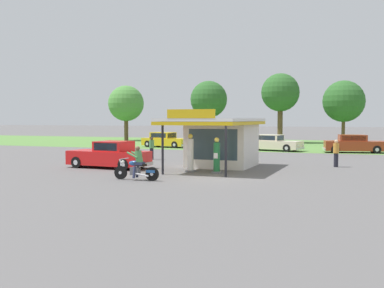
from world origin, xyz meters
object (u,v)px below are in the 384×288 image
featured_classic_sedan (110,156)px  parked_car_back_row_centre (354,144)px  gas_pump_nearside (190,155)px  parked_car_back_row_left (271,143)px  bystander_admiring_sedan (152,148)px  gas_pump_offside (217,157)px  bystander_leaning_by_kiosk (336,153)px  parked_car_back_row_centre_left (165,140)px  motorcycle_with_rider (137,166)px

featured_classic_sedan → parked_car_back_row_centre: featured_classic_sedan is taller
gas_pump_nearside → parked_car_back_row_left: size_ratio=0.36×
bystander_admiring_sedan → gas_pump_offside: bearing=-42.7°
parked_car_back_row_centre → bystander_admiring_sedan: bystander_admiring_sedan is taller
bystander_leaning_by_kiosk → bystander_admiring_sedan: bearing=176.5°
parked_car_back_row_centre_left → bystander_admiring_sedan: bearing=-69.9°
bystander_admiring_sedan → parked_car_back_row_left: bearing=63.3°
featured_classic_sedan → parked_car_back_row_left: bearing=71.9°
bystander_admiring_sedan → bystander_leaning_by_kiosk: bystander_leaning_by_kiosk is taller
parked_car_back_row_centre_left → bystander_leaning_by_kiosk: 22.28m
motorcycle_with_rider → parked_car_back_row_centre: (8.84, 22.10, 0.05)m
gas_pump_offside → parked_car_back_row_centre: 19.17m
featured_classic_sedan → parked_car_back_row_centre: 21.96m
gas_pump_offside → bystander_admiring_sedan: bearing=137.3°
motorcycle_with_rider → bystander_admiring_sedan: bearing=112.1°
parked_car_back_row_centre → parked_car_back_row_left: bearing=178.8°
motorcycle_with_rider → featured_classic_sedan: bearing=133.0°
featured_classic_sedan → parked_car_back_row_centre: bearing=54.3°
featured_classic_sedan → bystander_leaning_by_kiosk: size_ratio=3.13×
parked_car_back_row_centre → parked_car_back_row_left: size_ratio=0.92×
parked_car_back_row_centre_left → bystander_admiring_sedan: bystander_admiring_sedan is taller
bystander_admiring_sedan → bystander_leaning_by_kiosk: bearing=-3.5°
gas_pump_offside → motorcycle_with_rider: (-2.59, -3.98, -0.20)m
featured_classic_sedan → gas_pump_nearside: bearing=-3.3°
gas_pump_nearside → gas_pump_offside: 1.48m
motorcycle_with_rider → parked_car_back_row_centre: size_ratio=0.44×
gas_pump_offside → parked_car_back_row_centre: gas_pump_offside is taller
gas_pump_nearside → parked_car_back_row_left: bearing=87.6°
motorcycle_with_rider → featured_classic_sedan: motorcycle_with_rider is taller
gas_pump_nearside → featured_classic_sedan: gas_pump_nearside is taller
gas_pump_nearside → parked_car_back_row_centre: gas_pump_nearside is taller
motorcycle_with_rider → bystander_leaning_by_kiosk: bystander_leaning_by_kiosk is taller
parked_car_back_row_centre_left → bystander_leaning_by_kiosk: (17.25, -14.10, 0.16)m
bystander_leaning_by_kiosk → gas_pump_offside: bearing=-135.7°
gas_pump_offside → parked_car_back_row_centre: size_ratio=0.36×
gas_pump_nearside → motorcycle_with_rider: (-1.12, -3.98, -0.28)m
gas_pump_offside → gas_pump_nearside: bearing=180.0°
featured_classic_sedan → parked_car_back_row_centre_left: bearing=104.7°
gas_pump_nearside → bystander_admiring_sedan: size_ratio=1.30×
gas_pump_nearside → gas_pump_offside: size_ratio=1.09×
gas_pump_offside → motorcycle_with_rider: gas_pump_offside is taller
featured_classic_sedan → bystander_leaning_by_kiosk: bearing=23.0°
parked_car_back_row_centre → parked_car_back_row_centre_left: bearing=175.3°
gas_pump_offside → parked_car_back_row_left: gas_pump_offside is taller
motorcycle_with_rider → parked_car_back_row_left: size_ratio=0.40×
parked_car_back_row_centre_left → bystander_leaning_by_kiosk: size_ratio=3.21×
gas_pump_offside → bystander_leaning_by_kiosk: (5.62, 5.48, -0.00)m
bystander_admiring_sedan → motorcycle_with_rider: bearing=-67.9°
parked_car_back_row_left → bystander_leaning_by_kiosk: bystander_leaning_by_kiosk is taller
parked_car_back_row_centre → bystander_admiring_sedan: 17.61m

